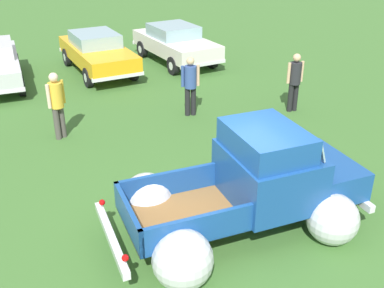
{
  "coord_description": "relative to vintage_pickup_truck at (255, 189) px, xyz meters",
  "views": [
    {
      "loc": [
        -3.71,
        -5.79,
        5.1
      ],
      "look_at": [
        0.0,
        1.71,
        0.98
      ],
      "focal_mm": 42.86,
      "sensor_mm": 36.0,
      "label": 1
    }
  ],
  "objects": [
    {
      "name": "ground_plane",
      "position": [
        -0.39,
        0.03,
        -0.76
      ],
      "size": [
        80.0,
        80.0,
        0.0
      ],
      "primitive_type": "plane",
      "color": "#3D6B2D"
    },
    {
      "name": "vintage_pickup_truck",
      "position": [
        0.0,
        0.0,
        0.0
      ],
      "size": [
        4.74,
        3.02,
        1.96
      ],
      "rotation": [
        0.0,
        0.0,
        -0.07
      ],
      "color": "black",
      "rests_on": "ground"
    },
    {
      "name": "show_car_1",
      "position": [
        0.07,
        10.45,
        0.02
      ],
      "size": [
        1.9,
        4.49,
        1.43
      ],
      "rotation": [
        0.0,
        0.0,
        -1.54
      ],
      "color": "black",
      "rests_on": "ground"
    },
    {
      "name": "show_car_2",
      "position": [
        3.16,
        10.4,
        0.02
      ],
      "size": [
        2.1,
        4.37,
        1.43
      ],
      "rotation": [
        0.0,
        0.0,
        -1.51
      ],
      "color": "black",
      "rests_on": "ground"
    },
    {
      "name": "spectator_0",
      "position": [
        4.12,
        4.22,
        0.22
      ],
      "size": [
        0.53,
        0.36,
        1.71
      ],
      "rotation": [
        0.0,
        0.0,
        1.5
      ],
      "color": "black",
      "rests_on": "ground"
    },
    {
      "name": "spectator_1",
      "position": [
        -2.38,
        5.35,
        0.24
      ],
      "size": [
        0.51,
        0.46,
        1.74
      ],
      "rotation": [
        0.0,
        0.0,
        2.06
      ],
      "color": "#4C4742",
      "rests_on": "ground"
    },
    {
      "name": "spectator_2",
      "position": [
        1.3,
        5.25,
        0.22
      ],
      "size": [
        0.54,
        0.41,
        1.71
      ],
      "rotation": [
        0.0,
        0.0,
        4.46
      ],
      "color": "black",
      "rests_on": "ground"
    }
  ]
}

